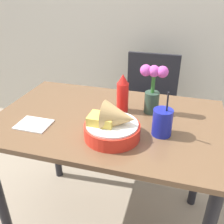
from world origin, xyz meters
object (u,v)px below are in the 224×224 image
Objects in this scene: food_basket at (114,125)px; flower_vase at (153,88)px; ketchup_bottle at (123,94)px; chair_far_window at (150,99)px; drink_cup at (162,123)px.

food_basket is 0.30m from flower_vase.
chair_far_window is at bearing 85.62° from ketchup_bottle.
ketchup_bottle is 0.27m from drink_cup.
ketchup_bottle is (-0.05, -0.70, 0.33)m from chair_far_window.
drink_cup reaches higher than chair_far_window.
drink_cup is (0.16, -0.86, 0.30)m from chair_far_window.
flower_vase is at bearing 66.40° from food_basket.
ketchup_bottle is 0.91× the size of drink_cup.
chair_far_window is 0.92m from drink_cup.
food_basket is 0.21m from drink_cup.
food_basket is at bearing -113.60° from flower_vase.
drink_cup is 0.22m from flower_vase.
chair_far_window is 0.77m from ketchup_bottle.
food_basket is at bearing -84.42° from ketchup_bottle.
flower_vase is (0.14, 0.03, 0.04)m from ketchup_bottle.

